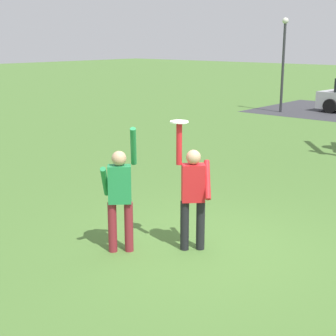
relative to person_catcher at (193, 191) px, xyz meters
name	(u,v)px	position (x,y,z in m)	size (l,w,h in m)	color
ground_plane	(202,248)	(0.09, 0.15, -0.98)	(120.00, 120.00, 0.00)	#4C7533
person_catcher	(193,191)	(0.00, 0.00, 0.00)	(0.55, 0.56, 2.08)	black
person_defender	(120,193)	(-0.82, -0.81, 0.00)	(0.65, 0.66, 2.05)	maroon
frisbee_disc	(179,122)	(-0.16, -0.16, 1.11)	(0.28, 0.28, 0.02)	white
lamppost_by_lot	(284,56)	(-6.76, 15.34, 1.60)	(0.28, 0.28, 4.26)	#2D2D33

